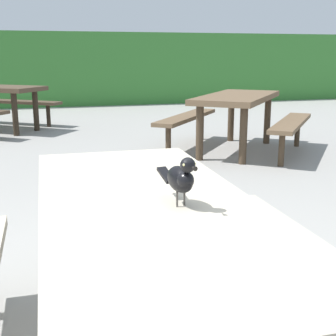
{
  "coord_description": "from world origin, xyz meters",
  "views": [
    {
      "loc": [
        -0.32,
        -1.73,
        1.26
      ],
      "look_at": [
        0.14,
        -0.1,
        0.84
      ],
      "focal_mm": 49.91,
      "sensor_mm": 36.0,
      "label": 1
    }
  ],
  "objects": [
    {
      "name": "picnic_table_foreground",
      "position": [
        0.05,
        -0.16,
        0.56
      ],
      "size": [
        1.71,
        1.81,
        0.74
      ],
      "color": "#B2A893",
      "rests_on": "ground"
    },
    {
      "name": "picnic_table_mid_left",
      "position": [
        2.21,
        3.86,
        0.56
      ],
      "size": [
        2.38,
        2.39,
        0.74
      ],
      "color": "brown",
      "rests_on": "ground"
    },
    {
      "name": "bird_grackle",
      "position": [
        0.15,
        -0.26,
        0.84
      ],
      "size": [
        0.09,
        0.29,
        0.18
      ],
      "color": "black",
      "rests_on": "picnic_table_foreground"
    },
    {
      "name": "hedge_wall",
      "position": [
        0.0,
        10.87,
        0.88
      ],
      "size": [
        28.0,
        2.06,
        1.77
      ],
      "primitive_type": "cube",
      "color": "#387A33",
      "rests_on": "ground"
    }
  ]
}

